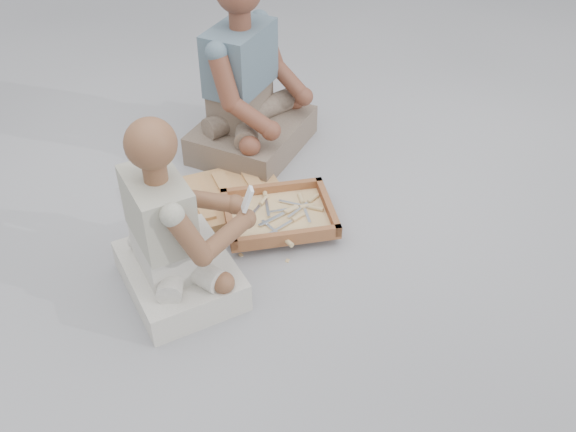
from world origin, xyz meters
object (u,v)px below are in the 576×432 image
craftsman (173,237)px  companion (248,94)px  tool_tray (279,215)px  carved_panel (215,199)px

craftsman → companion: 1.12m
tool_tray → companion: companion is taller
companion → tool_tray: bearing=39.4°
tool_tray → craftsman: (-0.55, -0.17, 0.21)m
craftsman → companion: bearing=139.2°
carved_panel → tool_tray: (0.20, -0.30, 0.04)m
tool_tray → craftsman: 0.61m
tool_tray → companion: size_ratio=0.60×
craftsman → tool_tray: bearing=106.5°
companion → carved_panel: bearing=9.6°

